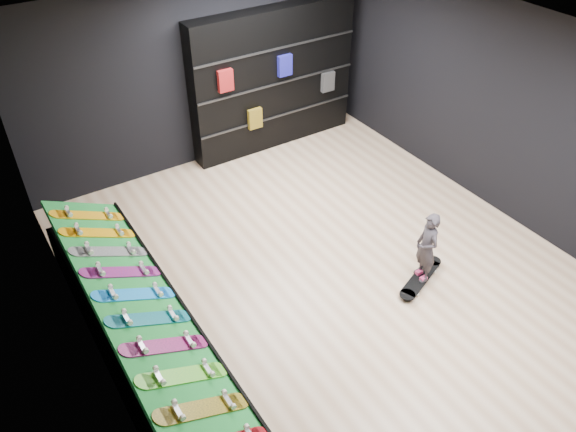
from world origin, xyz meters
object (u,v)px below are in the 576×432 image
display_rack (144,339)px  back_shelving (273,79)px  floor_skateboard (420,279)px  child (424,259)px

display_rack → back_shelving: (3.76, 3.32, 0.95)m
display_rack → floor_skateboard: display_rack is taller
display_rack → back_shelving: bearing=41.5°
back_shelving → floor_skateboard: bearing=-94.3°
back_shelving → child: size_ratio=5.03×
display_rack → child: child is taller
back_shelving → child: 4.24m
back_shelving → display_rack: bearing=-138.5°
back_shelving → floor_skateboard: (-0.31, -4.15, -1.16)m
display_rack → floor_skateboard: bearing=-13.5°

